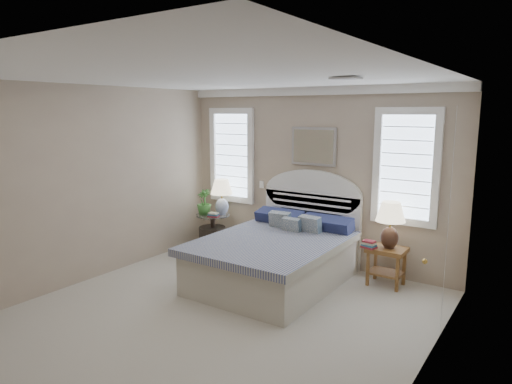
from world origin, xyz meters
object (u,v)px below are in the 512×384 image
Objects in this scene: bed at (278,254)px; nightstand_right at (387,258)px; side_table_left at (213,229)px; lamp_left at (222,193)px; lamp_right at (390,220)px; floor_pot at (212,239)px.

bed reaches higher than nightstand_right.
side_table_left is 1.04× the size of lamp_left.
side_table_left is at bearing -177.95° from lamp_right.
nightstand_right is 0.53m from lamp_right.
nightstand_right is at bearing 1.94° from side_table_left.
side_table_left is at bearing 160.26° from bed.
bed reaches higher than lamp_right.
side_table_left is 3.02m from lamp_right.
lamp_right reaches higher than floor_pot.
nightstand_right is at bearing 28.03° from bed.
lamp_right is at bearing 2.05° from side_table_left.
nightstand_right is at bearing 0.09° from lamp_left.
nightstand_right is (1.30, 0.69, 0.00)m from bed.
lamp_left is (0.12, 0.10, 0.61)m from side_table_left.
lamp_left is at bearing 37.70° from side_table_left.
floor_pot is at bearing -146.74° from lamp_left.
floor_pot is at bearing -178.12° from nightstand_right.
nightstand_right is 1.18× the size of floor_pot.
side_table_left is 0.99× the size of lamp_right.
bed is 1.78m from floor_pot.
floor_pot is at bearing -178.01° from lamp_right.
bed is 3.61× the size of side_table_left.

